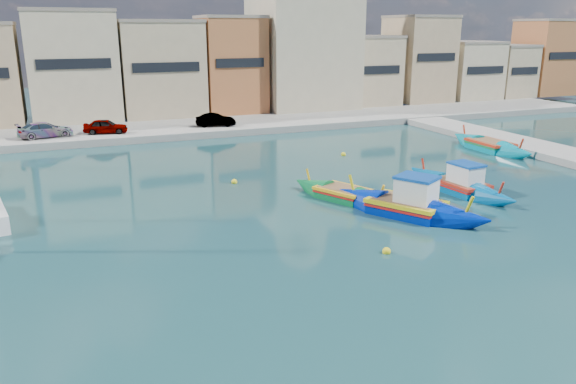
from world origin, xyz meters
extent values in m
plane|color=#163A44|center=(0.00, 0.00, 0.00)|extent=(160.00, 160.00, 0.00)
cube|color=gray|center=(0.00, 32.00, 0.30)|extent=(80.00, 8.00, 0.60)
cube|color=#C2B391|center=(-13.86, 39.12, 5.55)|extent=(7.88, 6.24, 9.89)
cube|color=gray|center=(-13.86, 39.12, 10.64)|extent=(8.04, 6.37, 0.30)
cube|color=black|center=(-13.86, 35.95, 6.04)|extent=(6.30, 0.10, 0.90)
cube|color=tan|center=(-5.74, 39.72, 5.09)|extent=(7.88, 7.44, 8.99)
cube|color=gray|center=(-5.74, 39.72, 9.74)|extent=(8.04, 7.59, 0.30)
cube|color=black|center=(-5.74, 35.95, 5.54)|extent=(6.30, 0.10, 0.90)
cube|color=#BD6C3B|center=(1.54, 39.07, 5.31)|extent=(6.17, 6.13, 9.43)
cube|color=gray|center=(1.54, 39.07, 10.18)|extent=(6.29, 6.26, 0.30)
cube|color=black|center=(1.54, 35.95, 5.78)|extent=(4.93, 0.10, 0.90)
cube|color=tan|center=(9.05, 39.85, 3.63)|extent=(7.31, 7.69, 6.05)
cube|color=gray|center=(9.05, 39.85, 6.80)|extent=(7.46, 7.85, 0.30)
cube|color=black|center=(9.05, 35.95, 3.93)|extent=(5.85, 0.10, 0.90)
cube|color=tan|center=(17.02, 39.65, 4.31)|extent=(7.54, 7.30, 7.41)
cube|color=gray|center=(17.02, 39.65, 8.16)|extent=(7.69, 7.45, 0.30)
cube|color=black|center=(17.02, 35.95, 4.68)|extent=(6.03, 0.10, 0.90)
cube|color=tan|center=(24.93, 39.49, 5.42)|extent=(6.36, 6.97, 9.63)
cube|color=gray|center=(24.93, 39.49, 10.38)|extent=(6.48, 7.11, 0.30)
cube|color=black|center=(24.93, 35.95, 5.90)|extent=(5.09, 0.10, 0.90)
cube|color=#C2B391|center=(32.15, 39.35, 3.93)|extent=(6.63, 6.70, 6.65)
cube|color=gray|center=(32.15, 39.35, 7.40)|extent=(6.76, 6.83, 0.30)
cube|color=black|center=(32.15, 35.95, 4.26)|extent=(5.30, 0.10, 0.90)
cube|color=tan|center=(38.26, 39.75, 3.70)|extent=(5.08, 7.51, 6.20)
cube|color=gray|center=(38.26, 39.75, 6.95)|extent=(5.18, 7.66, 0.30)
cube|color=black|center=(38.26, 35.95, 4.01)|extent=(4.06, 0.10, 0.90)
cube|color=#BD6C3B|center=(45.15, 39.00, 5.27)|extent=(7.79, 6.00, 9.33)
cube|color=gray|center=(45.15, 39.00, 10.08)|extent=(7.95, 6.12, 0.30)
cube|color=black|center=(45.15, 35.95, 5.73)|extent=(6.23, 0.10, 0.90)
cube|color=#C2B391|center=(10.00, 40.00, 6.60)|extent=(10.00, 10.00, 12.00)
imported|color=#4C1919|center=(-12.09, 30.50, 1.20)|extent=(3.78, 2.20, 1.21)
imported|color=#4C1919|center=(-2.63, 30.50, 1.18)|extent=(3.65, 1.74, 1.16)
imported|color=#4C1919|center=(-16.75, 30.50, 1.21)|extent=(4.48, 2.49, 1.23)
cube|color=#005B98|center=(5.31, 6.80, 0.19)|extent=(2.18, 3.49, 0.93)
cone|color=#005B98|center=(5.04, 9.54, 0.23)|extent=(2.15, 3.21, 2.38)
cone|color=#005B98|center=(5.58, 4.07, 0.23)|extent=(2.15, 3.21, 2.38)
cube|color=red|center=(5.31, 6.80, 0.58)|extent=(2.27, 3.68, 0.17)
cube|color=red|center=(5.31, 6.80, 0.41)|extent=(2.27, 3.56, 0.09)
cube|color=olive|center=(5.31, 6.80, 0.65)|extent=(1.87, 3.16, 0.06)
cylinder|color=red|center=(5.01, 9.81, 0.84)|extent=(0.17, 0.45, 1.01)
cylinder|color=red|center=(5.61, 3.80, 0.84)|extent=(0.17, 0.45, 1.01)
cube|color=white|center=(5.36, 6.32, 1.16)|extent=(1.46, 1.81, 1.02)
cube|color=#0F47A5|center=(5.36, 6.32, 1.73)|extent=(1.55, 1.94, 0.11)
cube|color=#00209F|center=(0.15, 4.41, 0.22)|extent=(3.64, 4.11, 1.09)
cone|color=#00209F|center=(-1.30, 6.89, 0.27)|extent=(3.52, 3.90, 2.73)
cone|color=#00209F|center=(1.60, 1.92, 0.27)|extent=(3.52, 3.90, 2.73)
cube|color=yellow|center=(0.15, 4.41, 0.68)|extent=(3.81, 4.31, 0.20)
cube|color=red|center=(0.15, 4.41, 0.48)|extent=(3.77, 4.22, 0.11)
cube|color=olive|center=(0.15, 4.41, 0.76)|extent=(3.20, 3.67, 0.07)
cylinder|color=yellow|center=(-1.45, 7.14, 0.98)|extent=(0.39, 0.52, 1.19)
cylinder|color=yellow|center=(1.74, 1.67, 0.98)|extent=(0.39, 0.52, 1.19)
cube|color=white|center=(0.40, 3.97, 1.36)|extent=(2.21, 2.30, 1.20)
cube|color=#0F47A5|center=(0.40, 3.97, 2.03)|extent=(2.35, 2.45, 0.13)
cube|color=#008BA2|center=(15.00, 15.18, 0.21)|extent=(2.11, 3.44, 1.04)
cone|color=#008BA2|center=(15.03, 18.01, 0.26)|extent=(2.11, 3.19, 2.61)
cone|color=#008BA2|center=(14.97, 12.35, 0.26)|extent=(2.11, 3.19, 2.61)
cube|color=red|center=(15.00, 15.18, 0.64)|extent=(2.20, 3.63, 0.19)
cube|color=#197F33|center=(15.00, 15.18, 0.46)|extent=(2.21, 3.51, 0.10)
cube|color=olive|center=(15.00, 15.18, 0.73)|extent=(1.80, 3.13, 0.06)
cylinder|color=red|center=(15.03, 18.29, 0.93)|extent=(0.15, 0.49, 1.13)
cylinder|color=red|center=(14.97, 12.07, 0.93)|extent=(0.15, 0.49, 1.13)
cube|color=#0A7137|center=(-1.55, 8.02, 0.18)|extent=(2.79, 3.23, 0.90)
cone|color=#0A7137|center=(-2.51, 10.06, 0.23)|extent=(2.72, 3.08, 2.23)
cone|color=#0A7137|center=(-0.58, 5.98, 0.23)|extent=(2.72, 3.08, 2.23)
cube|color=yellow|center=(-1.55, 8.02, 0.56)|extent=(2.92, 3.40, 0.16)
cube|color=red|center=(-1.55, 8.02, 0.40)|extent=(2.89, 3.32, 0.09)
cube|color=olive|center=(-1.55, 8.02, 0.63)|extent=(2.44, 2.89, 0.05)
cylinder|color=yellow|center=(-2.60, 10.26, 0.81)|extent=(0.30, 0.44, 0.98)
cylinder|color=yellow|center=(-0.49, 5.78, 0.81)|extent=(0.30, 0.44, 0.98)
sphere|color=yellow|center=(-3.47, 0.38, 0.08)|extent=(0.36, 0.36, 0.36)
sphere|color=yellow|center=(3.62, 7.97, 0.08)|extent=(0.36, 0.36, 0.36)
sphere|color=yellow|center=(3.63, 17.79, 0.08)|extent=(0.36, 0.36, 0.36)
sphere|color=yellow|center=(-6.13, 13.45, 0.08)|extent=(0.36, 0.36, 0.36)
camera|label=1|loc=(-15.60, -18.30, 9.09)|focal=35.00mm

